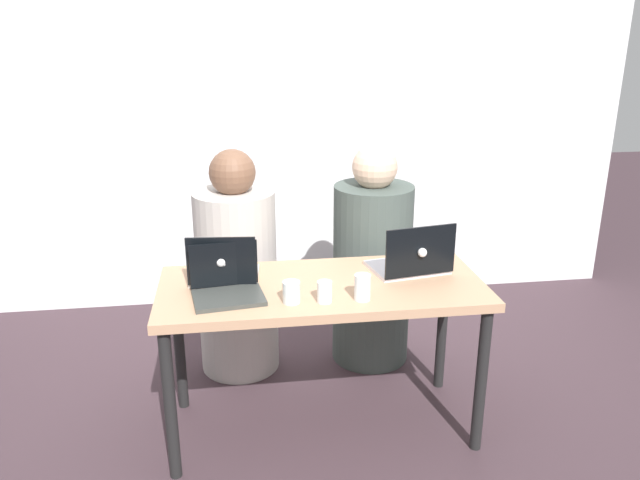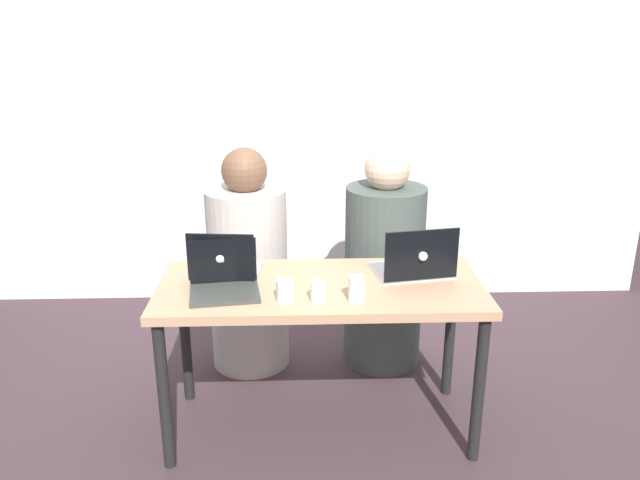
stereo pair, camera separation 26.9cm
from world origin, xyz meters
The scene contains 11 objects.
ground_plane centered at (0.00, 0.00, 0.00)m, with size 12.00×12.00×0.00m, color #3D2C33.
back_wall centered at (0.00, 1.55, 1.28)m, with size 4.50×0.10×2.56m, color silver.
desk centered at (0.00, 0.00, 0.64)m, with size 1.40×0.61×0.72m.
person_on_left centered at (-0.36, 0.61, 0.53)m, with size 0.45×0.45×1.20m.
person_on_right centered at (0.36, 0.61, 0.54)m, with size 0.45×0.45×1.21m.
laptop_back_left centered at (-0.42, 0.09, 0.77)m, with size 0.31×0.28×0.23m.
laptop_front_left centered at (-0.41, -0.07, 0.77)m, with size 0.31×0.26×0.21m.
laptop_back_right centered at (0.42, 0.07, 0.77)m, with size 0.37×0.31×0.24m.
water_glass_right centered at (0.14, -0.18, 0.77)m, with size 0.07×0.07×0.11m.
water_glass_left centered at (-0.15, -0.17, 0.76)m, with size 0.07×0.07×0.09m.
water_glass_center centered at (-0.02, -0.19, 0.76)m, with size 0.06×0.06×0.09m.
Camera 2 is at (-0.09, -2.48, 1.78)m, focal length 35.00 mm.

